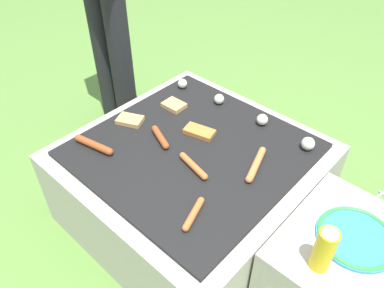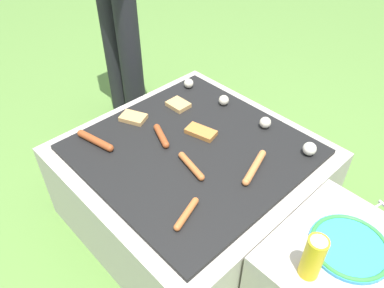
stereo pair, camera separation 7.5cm
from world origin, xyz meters
The scene contains 15 objects.
ground_plane centered at (0.00, 0.00, 0.00)m, with size 14.00×14.00×0.00m, color #567F38.
grill centered at (0.00, 0.00, 0.20)m, with size 0.91×0.91×0.41m.
side_ledge centered at (0.66, 0.01, 0.21)m, with size 0.40×0.47×0.41m.
sausage_front_center centered at (0.25, 0.08, 0.42)m, with size 0.08×0.19×0.03m.
sausage_back_right centered at (0.08, -0.08, 0.42)m, with size 0.16×0.05×0.03m.
sausage_front_right centered at (-0.29, -0.26, 0.43)m, with size 0.19×0.06×0.03m.
sausage_back_left centered at (-0.13, -0.05, 0.42)m, with size 0.14×0.07×0.03m.
sausage_front_left centered at (0.23, -0.25, 0.42)m, with size 0.06×0.14×0.02m.
bread_slice_right centered at (-0.31, -0.06, 0.42)m, with size 0.13×0.11×0.02m.
bread_slice_center centered at (-0.25, 0.15, 0.42)m, with size 0.10×0.08×0.02m.
bread_slice_left centered at (-0.04, 0.09, 0.42)m, with size 0.14×0.09×0.02m.
mushroom_row centered at (0.04, 0.31, 0.44)m, with size 0.72×0.06×0.05m.
plate_colorful centered at (0.66, 0.03, 0.42)m, with size 0.24×0.24×0.02m.
condiment_bottle centered at (0.62, -0.13, 0.50)m, with size 0.06×0.06×0.18m.
fork_utensil centered at (0.63, 0.18, 0.41)m, with size 0.07×0.20×0.01m.
Camera 1 is at (0.76, -0.82, 1.39)m, focal length 35.00 mm.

